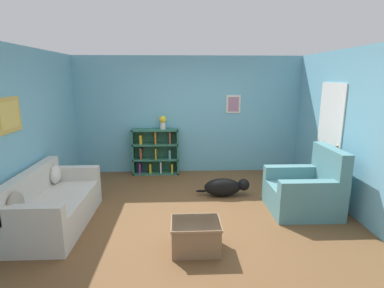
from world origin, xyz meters
TOP-DOWN VIEW (x-y plane):
  - ground_plane at (0.00, 0.00)m, footprint 14.00×14.00m
  - wall_back at (0.00, 2.25)m, footprint 5.60×0.13m
  - wall_left at (-2.55, -0.00)m, footprint 0.13×5.00m
  - wall_right at (2.55, 0.02)m, footprint 0.16×5.00m
  - couch at (-2.07, -0.34)m, footprint 0.85×1.74m
  - bookshelf at (-0.75, 2.06)m, footprint 1.03×0.28m
  - recliner_chair at (1.84, -0.00)m, footprint 1.03×0.95m
  - coffee_table at (-0.01, -1.07)m, footprint 0.62×0.47m
  - dog at (0.62, 0.68)m, footprint 0.99×0.30m
  - vase at (-0.57, 2.04)m, footprint 0.16×0.16m

SIDE VIEW (x-z plane):
  - ground_plane at x=0.00m, z-range 0.00..0.00m
  - dog at x=0.62m, z-range 0.01..0.34m
  - coffee_table at x=-0.01m, z-range 0.01..0.40m
  - couch at x=-2.07m, z-range -0.11..0.73m
  - recliner_chair at x=1.84m, z-range -0.18..0.88m
  - bookshelf at x=-0.75m, z-range -0.01..1.01m
  - vase at x=-0.57m, z-range 1.04..1.33m
  - wall_right at x=2.55m, z-range -0.01..2.59m
  - wall_back at x=0.00m, z-range 0.00..2.60m
  - wall_left at x=-2.55m, z-range 0.00..2.60m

